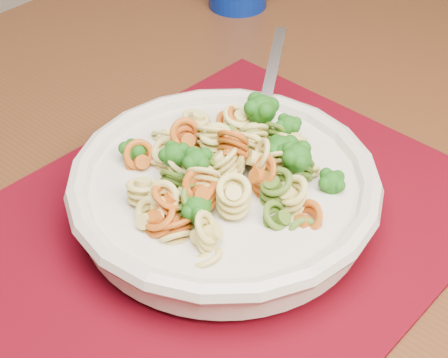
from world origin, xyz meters
TOP-DOWN VIEW (x-y plane):
  - dining_table at (-0.21, 0.69)m, footprint 1.49×1.22m
  - placemat at (-0.22, 0.58)m, footprint 0.55×0.48m
  - pasta_bowl at (-0.20, 0.59)m, footprint 0.27×0.27m
  - pasta_broccoli_heap at (-0.20, 0.59)m, footprint 0.23×0.23m
  - fork at (-0.15, 0.62)m, footprint 0.14×0.15m

SIDE VIEW (x-z plane):
  - dining_table at x=-0.21m, z-range 0.26..1.00m
  - placemat at x=-0.22m, z-range 0.74..0.74m
  - pasta_bowl at x=-0.20m, z-range 0.75..0.80m
  - fork at x=-0.15m, z-range 0.75..0.82m
  - pasta_broccoli_heap at x=-0.20m, z-range 0.76..0.82m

